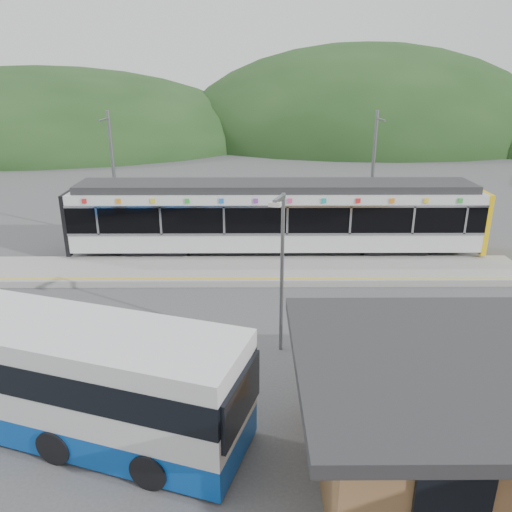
{
  "coord_description": "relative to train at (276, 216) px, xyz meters",
  "views": [
    {
      "loc": [
        0.5,
        -18.25,
        8.69
      ],
      "look_at": [
        0.63,
        1.0,
        1.71
      ],
      "focal_mm": 35.0,
      "sensor_mm": 36.0,
      "label": 1
    }
  ],
  "objects": [
    {
      "name": "yellow_line",
      "position": [
        -1.66,
        -4.0,
        -1.76
      ],
      "size": [
        26.0,
        0.1,
        0.01
      ],
      "primitive_type": "cube",
      "color": "yellow",
      "rests_on": "platform"
    },
    {
      "name": "hills",
      "position": [
        4.53,
        -0.71,
        -2.06
      ],
      "size": [
        146.0,
        149.0,
        26.0
      ],
      "color": "#1E3D19",
      "rests_on": "ground"
    },
    {
      "name": "station_shelter",
      "position": [
        4.34,
        -15.0,
        -0.51
      ],
      "size": [
        9.2,
        6.2,
        3.0
      ],
      "color": "olive",
      "rests_on": "ground"
    },
    {
      "name": "lamp_post",
      "position": [
        -0.23,
        -9.63,
        1.15
      ],
      "size": [
        0.43,
        1.01,
        5.36
      ],
      "rotation": [
        0.0,
        0.0,
        -0.36
      ],
      "color": "slate",
      "rests_on": "ground"
    },
    {
      "name": "ground",
      "position": [
        -1.66,
        -6.0,
        -2.06
      ],
      "size": [
        120.0,
        120.0,
        0.0
      ],
      "primitive_type": "plane",
      "color": "#4C4C4F",
      "rests_on": "ground"
    },
    {
      "name": "catenary_mast_west",
      "position": [
        -8.66,
        2.56,
        1.58
      ],
      "size": [
        0.18,
        1.8,
        7.0
      ],
      "color": "slate",
      "rests_on": "ground"
    },
    {
      "name": "platform",
      "position": [
        -1.66,
        -2.7,
        -1.91
      ],
      "size": [
        26.0,
        3.2,
        0.3
      ],
      "primitive_type": "cube",
      "color": "#9E9E99",
      "rests_on": "ground"
    },
    {
      "name": "catenary_mast_east",
      "position": [
        5.34,
        2.56,
        1.58
      ],
      "size": [
        0.18,
        1.8,
        7.0
      ],
      "color": "slate",
      "rests_on": "ground"
    },
    {
      "name": "train",
      "position": [
        0.0,
        0.0,
        0.0
      ],
      "size": [
        20.44,
        3.01,
        3.74
      ],
      "color": "black",
      "rests_on": "ground"
    },
    {
      "name": "bus",
      "position": [
        -6.71,
        -13.15,
        -0.61
      ],
      "size": [
        11.3,
        5.89,
        3.02
      ],
      "rotation": [
        0.0,
        0.0,
        -0.32
      ],
      "color": "#0C4CB7",
      "rests_on": "ground"
    }
  ]
}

